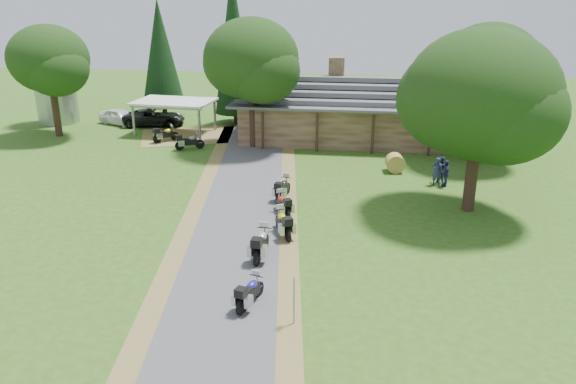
# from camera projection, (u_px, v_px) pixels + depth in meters

# --- Properties ---
(ground) EXTENTS (120.00, 120.00, 0.00)m
(ground) POSITION_uv_depth(u_px,v_px,m) (226.00, 276.00, 23.24)
(ground) COLOR #315417
(ground) RESTS_ON ground
(driveway) EXTENTS (51.95, 51.95, 0.00)m
(driveway) POSITION_uv_depth(u_px,v_px,m) (236.00, 236.00, 27.03)
(driveway) COLOR #4C4C4F
(driveway) RESTS_ON ground
(lodge) EXTENTS (21.40, 9.40, 4.90)m
(lodge) POSITION_uv_depth(u_px,v_px,m) (373.00, 108.00, 43.99)
(lodge) COLOR brown
(lodge) RESTS_ON ground
(silo) EXTENTS (3.50, 3.50, 7.11)m
(silo) POSITION_uv_depth(u_px,v_px,m) (54.00, 82.00, 49.05)
(silo) COLOR gray
(silo) RESTS_ON ground
(carport) EXTENTS (6.56, 4.67, 2.70)m
(carport) POSITION_uv_depth(u_px,v_px,m) (175.00, 117.00, 46.02)
(carport) COLOR white
(carport) RESTS_ON ground
(car_white_sedan) EXTENTS (4.19, 5.66, 1.74)m
(car_white_sedan) POSITION_uv_depth(u_px,v_px,m) (119.00, 115.00, 49.12)
(car_white_sedan) COLOR white
(car_white_sedan) RESTS_ON ground
(car_dark_suv) EXTENTS (3.28, 6.01, 2.18)m
(car_dark_suv) POSITION_uv_depth(u_px,v_px,m) (154.00, 113.00, 48.62)
(car_dark_suv) COLOR black
(car_dark_suv) RESTS_ON ground
(motorcycle_row_a) EXTENTS (1.05, 1.87, 1.22)m
(motorcycle_row_a) POSITION_uv_depth(u_px,v_px,m) (250.00, 291.00, 20.90)
(motorcycle_row_a) COLOR #2A229C
(motorcycle_row_a) RESTS_ON ground
(motorcycle_row_b) EXTENTS (0.79, 2.11, 1.42)m
(motorcycle_row_b) POSITION_uv_depth(u_px,v_px,m) (261.00, 242.00, 24.68)
(motorcycle_row_b) COLOR #A9ACB1
(motorcycle_row_b) RESTS_ON ground
(motorcycle_row_c) EXTENTS (1.42, 2.06, 1.35)m
(motorcycle_row_c) POSITION_uv_depth(u_px,v_px,m) (283.00, 222.00, 26.94)
(motorcycle_row_c) COLOR #E9E000
(motorcycle_row_c) RESTS_ON ground
(motorcycle_row_d) EXTENTS (1.37, 1.90, 1.25)m
(motorcycle_row_d) POSITION_uv_depth(u_px,v_px,m) (283.00, 203.00, 29.41)
(motorcycle_row_d) COLOR red
(motorcycle_row_d) RESTS_ON ground
(motorcycle_row_e) EXTENTS (0.96, 2.00, 1.31)m
(motorcycle_row_e) POSITION_uv_depth(u_px,v_px,m) (283.00, 187.00, 31.73)
(motorcycle_row_e) COLOR black
(motorcycle_row_e) RESTS_ON ground
(motorcycle_carport_a) EXTENTS (1.77, 1.80, 1.30)m
(motorcycle_carport_a) POSITION_uv_depth(u_px,v_px,m) (166.00, 134.00, 43.59)
(motorcycle_carport_a) COLOR gold
(motorcycle_carport_a) RESTS_ON ground
(motorcycle_carport_b) EXTENTS (1.99, 1.45, 1.31)m
(motorcycle_carport_b) POSITION_uv_depth(u_px,v_px,m) (189.00, 141.00, 41.48)
(motorcycle_carport_b) COLOR gray
(motorcycle_carport_b) RESTS_ON ground
(person_a) EXTENTS (0.59, 0.43, 2.04)m
(person_a) POSITION_uv_depth(u_px,v_px,m) (437.00, 169.00, 33.78)
(person_a) COLOR navy
(person_a) RESTS_ON ground
(person_b) EXTENTS (0.67, 0.63, 1.93)m
(person_b) POSITION_uv_depth(u_px,v_px,m) (441.00, 167.00, 34.28)
(person_b) COLOR navy
(person_b) RESTS_ON ground
(person_c) EXTENTS (0.43, 0.57, 1.90)m
(person_c) POSITION_uv_depth(u_px,v_px,m) (446.00, 171.00, 33.60)
(person_c) COLOR navy
(person_c) RESTS_ON ground
(hay_bale) EXTENTS (1.28, 1.19, 1.18)m
(hay_bale) POSITION_uv_depth(u_px,v_px,m) (395.00, 163.00, 36.42)
(hay_bale) COLOR olive
(hay_bale) RESTS_ON ground
(sign_post) EXTENTS (0.33, 0.06, 1.84)m
(sign_post) POSITION_uv_depth(u_px,v_px,m) (294.00, 301.00, 19.61)
(sign_post) COLOR gray
(sign_post) RESTS_ON ground
(oak_lodge_left) EXTENTS (6.89, 6.89, 10.51)m
(oak_lodge_left) POSITION_uv_depth(u_px,v_px,m) (252.00, 76.00, 40.64)
(oak_lodge_left) COLOR black
(oak_lodge_left) RESTS_ON ground
(oak_lodge_right) EXTENTS (6.60, 6.60, 10.42)m
(oak_lodge_right) POSITION_uv_depth(u_px,v_px,m) (487.00, 85.00, 37.35)
(oak_lodge_right) COLOR black
(oak_lodge_right) RESTS_ON ground
(oak_driveway) EXTENTS (7.79, 7.79, 10.05)m
(oak_driveway) POSITION_uv_depth(u_px,v_px,m) (478.00, 118.00, 28.55)
(oak_driveway) COLOR black
(oak_driveway) RESTS_ON ground
(oak_silo) EXTENTS (6.18, 6.18, 9.90)m
(oak_silo) POSITION_uv_depth(u_px,v_px,m) (51.00, 74.00, 43.93)
(oak_silo) COLOR black
(oak_silo) RESTS_ON ground
(cedar_near) EXTENTS (3.56, 3.56, 13.03)m
(cedar_near) POSITION_uv_depth(u_px,v_px,m) (234.00, 48.00, 47.88)
(cedar_near) COLOR black
(cedar_near) RESTS_ON ground
(cedar_far) EXTENTS (3.90, 3.90, 10.51)m
(cedar_far) POSITION_uv_depth(u_px,v_px,m) (161.00, 59.00, 50.96)
(cedar_far) COLOR black
(cedar_far) RESTS_ON ground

